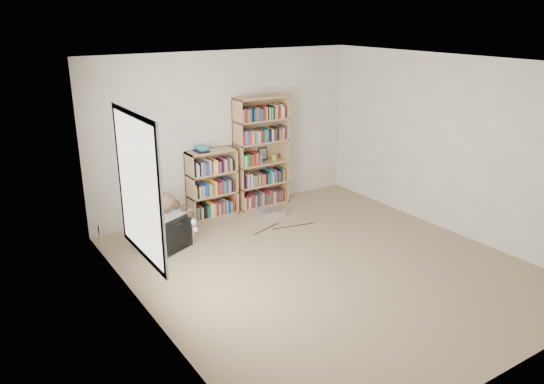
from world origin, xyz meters
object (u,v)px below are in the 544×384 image
bookcase_short (212,186)px  dvd_player (271,212)px  cat (164,206)px  crt_tv (163,231)px  bookcase_tall (261,155)px

bookcase_short → dvd_player: (0.76, -0.50, -0.44)m
cat → bookcase_short: (1.10, 0.79, -0.14)m
crt_tv → bookcase_tall: bearing=-4.0°
crt_tv → dvd_player: (1.89, 0.25, -0.22)m
bookcase_short → dvd_player: 1.02m
cat → bookcase_short: bookcase_short is taller
cat → dvd_player: bearing=3.4°
crt_tv → bookcase_short: size_ratio=0.74×
bookcase_short → dvd_player: bookcase_short is taller
bookcase_tall → dvd_player: size_ratio=4.58×
bookcase_short → crt_tv: bearing=-146.3°
crt_tv → dvd_player: bearing=-16.9°
cat → bookcase_short: bearing=30.4°
bookcase_short → dvd_player: size_ratio=2.70×
crt_tv → cat: cat is taller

